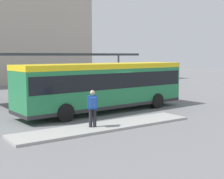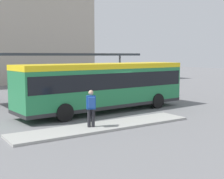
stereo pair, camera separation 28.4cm
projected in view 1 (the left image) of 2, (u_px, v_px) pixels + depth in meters
name	position (u px, v px, depth m)	size (l,w,h in m)	color
ground_plane	(105.00, 111.00, 19.38)	(120.00, 120.00, 0.00)	slate
curb_island	(106.00, 126.00, 15.06)	(9.33, 1.80, 0.12)	#9E9E99
city_bus	(105.00, 83.00, 19.19)	(11.31, 3.23, 2.97)	#237A47
pedestrian_waiting	(93.00, 106.00, 14.50)	(0.52, 0.55, 1.74)	#232328
bicycle_orange	(169.00, 91.00, 27.71)	(0.48, 1.63, 0.70)	black
bicycle_red	(163.00, 89.00, 28.46)	(0.48, 1.70, 0.74)	black
bicycle_green	(157.00, 88.00, 29.26)	(0.48, 1.70, 0.74)	black
station_shelter	(56.00, 55.00, 23.77)	(13.80, 3.04, 3.63)	#383D47
potted_planter_near_shelter	(36.00, 97.00, 20.28)	(1.00, 1.00, 1.52)	slate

